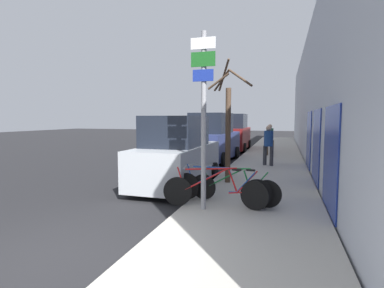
% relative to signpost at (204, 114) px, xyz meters
% --- Properties ---
extents(ground_plane, '(80.00, 80.00, 0.00)m').
position_rel_signpost_xyz_m(ground_plane, '(-1.54, 8.44, -2.31)').
color(ground_plane, black).
extents(sidewalk_curb, '(3.20, 32.00, 0.15)m').
position_rel_signpost_xyz_m(sidewalk_curb, '(1.06, 11.24, -2.23)').
color(sidewalk_curb, '#ADA89E').
rests_on(sidewalk_curb, ground).
extents(building_facade, '(0.23, 32.00, 6.50)m').
position_rel_signpost_xyz_m(building_facade, '(2.81, 11.16, 0.92)').
color(building_facade, '#B2B7C1').
rests_on(building_facade, ground).
extents(signpost, '(0.55, 0.14, 3.93)m').
position_rel_signpost_xyz_m(signpost, '(0.00, 0.00, 0.00)').
color(signpost, '#939399').
rests_on(signpost, sidewalk_curb).
extents(bicycle_0, '(2.48, 0.56, 0.94)m').
position_rel_signpost_xyz_m(bicycle_0, '(0.26, 0.23, -1.76)').
color(bicycle_0, black).
rests_on(bicycle_0, sidewalk_curb).
extents(bicycle_1, '(2.38, 0.74, 0.92)m').
position_rel_signpost_xyz_m(bicycle_1, '(0.25, 0.49, -1.76)').
color(bicycle_1, black).
rests_on(bicycle_1, sidewalk_curb).
extents(bicycle_2, '(2.23, 0.51, 0.89)m').
position_rel_signpost_xyz_m(bicycle_2, '(0.59, 0.66, -1.77)').
color(bicycle_2, black).
rests_on(bicycle_2, sidewalk_curb).
extents(parked_car_0, '(2.00, 4.35, 2.28)m').
position_rel_signpost_xyz_m(parked_car_0, '(-1.58, 2.60, -1.29)').
color(parked_car_0, '#B2B7BC').
rests_on(parked_car_0, ground).
extents(parked_car_1, '(2.32, 4.70, 2.47)m').
position_rel_signpost_xyz_m(parked_car_1, '(-1.81, 8.46, -1.20)').
color(parked_car_1, navy).
rests_on(parked_car_1, ground).
extents(parked_car_2, '(1.93, 4.40, 2.50)m').
position_rel_signpost_xyz_m(parked_car_2, '(-1.57, 13.96, -1.18)').
color(parked_car_2, maroon).
rests_on(parked_car_2, ground).
extents(pedestrian_near, '(0.45, 0.39, 1.74)m').
position_rel_signpost_xyz_m(pedestrian_near, '(1.06, 6.95, -1.15)').
color(pedestrian_near, '#333338').
rests_on(pedestrian_near, sidewalk_curb).
extents(pedestrian_far, '(0.45, 0.38, 1.73)m').
position_rel_signpost_xyz_m(pedestrian_far, '(0.94, 10.78, -1.16)').
color(pedestrian_far, '#4C3D2D').
rests_on(pedestrian_far, sidewalk_curb).
extents(street_tree, '(1.51, 1.26, 3.92)m').
position_rel_signpost_xyz_m(street_tree, '(-0.02, 3.03, -0.32)').
color(street_tree, '#4C3828').
rests_on(street_tree, sidewalk_curb).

